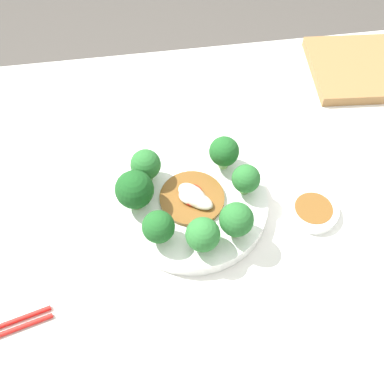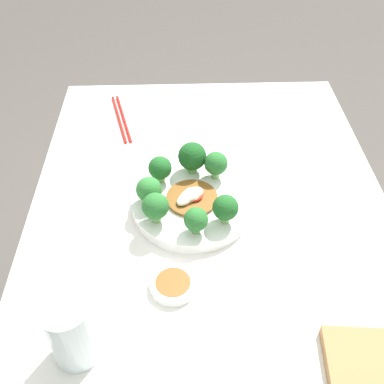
% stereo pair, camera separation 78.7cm
% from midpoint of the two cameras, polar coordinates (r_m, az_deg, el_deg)
% --- Properties ---
extents(ground_plane, '(8.00, 8.00, 0.00)m').
position_cam_midpoint_polar(ground_plane, '(1.42, -13.28, -26.00)').
color(ground_plane, '#4C4742').
extents(table, '(1.03, 0.73, 0.74)m').
position_cam_midpoint_polar(table, '(1.06, -17.36, -22.60)').
color(table, silver).
rests_on(table, ground_plane).
extents(plate, '(0.24, 0.24, 0.02)m').
position_cam_midpoint_polar(plate, '(0.71, -27.77, -18.16)').
color(plate, white).
rests_on(plate, table).
extents(broccoli_northwest, '(0.05, 0.05, 0.06)m').
position_cam_midpoint_polar(broccoli_northwest, '(0.72, -33.63, -12.95)').
color(broccoli_northwest, '#89B76B').
rests_on(broccoli_northwest, plate).
extents(broccoli_east, '(0.04, 0.04, 0.05)m').
position_cam_midpoint_polar(broccoli_east, '(0.64, -22.08, -16.52)').
color(broccoli_east, '#70A356').
rests_on(broccoli_east, plate).
extents(broccoli_southwest, '(0.05, 0.05, 0.06)m').
position_cam_midpoint_polar(broccoli_southwest, '(0.68, -34.90, -21.77)').
color(broccoli_southwest, '#7AAD5B').
rests_on(broccoli_southwest, plate).
extents(broccoli_south, '(0.05, 0.05, 0.06)m').
position_cam_midpoint_polar(broccoli_south, '(0.65, -30.19, -23.87)').
color(broccoli_south, '#70A356').
rests_on(broccoli_south, plate).
extents(broccoli_southeast, '(0.05, 0.05, 0.06)m').
position_cam_midpoint_polar(broccoli_southeast, '(0.63, -25.66, -22.71)').
color(broccoli_southeast, '#7AAD5B').
rests_on(broccoli_southeast, plate).
extents(broccoli_west, '(0.06, 0.06, 0.07)m').
position_cam_midpoint_polar(broccoli_west, '(0.71, -36.04, -16.37)').
color(broccoli_west, '#7AAD5B').
rests_on(broccoli_west, plate).
extents(broccoli_northeast, '(0.05, 0.05, 0.06)m').
position_cam_midpoint_polar(broccoli_northeast, '(0.67, -23.80, -12.00)').
color(broccoli_northeast, '#89B76B').
rests_on(broccoli_northeast, plate).
extents(stirfry_center, '(0.10, 0.10, 0.02)m').
position_cam_midpoint_polar(stirfry_center, '(0.69, -28.41, -17.73)').
color(stirfry_center, brown).
rests_on(stirfry_center, plate).
extents(sauce_dish, '(0.08, 0.08, 0.02)m').
position_cam_midpoint_polar(sauce_dish, '(0.65, -11.62, -20.93)').
color(sauce_dish, white).
rests_on(sauce_dish, table).
extents(cutting_board, '(0.23, 0.21, 0.02)m').
position_cam_midpoint_polar(cutting_board, '(0.79, 2.59, 3.50)').
color(cutting_board, olive).
rests_on(cutting_board, table).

